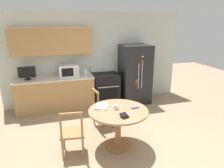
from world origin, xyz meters
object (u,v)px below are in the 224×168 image
at_px(refrigerator, 135,74).
at_px(oven_range, 106,89).
at_px(wallet, 124,116).
at_px(countertop_tv, 27,73).
at_px(candle_glass, 116,107).
at_px(dining_chair_far, 102,109).
at_px(counter_bottle, 86,73).
at_px(microwave, 69,71).
at_px(dining_chair_left, 72,133).

relative_size(refrigerator, oven_range, 1.58).
xyz_separation_m(refrigerator, wallet, (-1.19, -2.38, -0.06)).
relative_size(countertop_tv, candle_glass, 4.67).
distance_m(refrigerator, dining_chair_far, 1.82).
xyz_separation_m(counter_bottle, wallet, (0.26, -2.38, -0.21)).
distance_m(microwave, wallet, 2.61).
height_order(oven_range, dining_chair_left, oven_range).
xyz_separation_m(oven_range, microwave, (-1.01, 0.07, 0.59)).
bearing_deg(dining_chair_far, counter_bottle, 178.57).
distance_m(refrigerator, microwave, 1.90).
height_order(counter_bottle, candle_glass, counter_bottle).
bearing_deg(dining_chair_left, counter_bottle, 80.80).
height_order(refrigerator, oven_range, refrigerator).
xyz_separation_m(counter_bottle, candle_glass, (0.22, -2.03, -0.20)).
distance_m(microwave, dining_chair_far, 1.59).
distance_m(microwave, counter_bottle, 0.46).
height_order(refrigerator, candle_glass, refrigerator).
xyz_separation_m(refrigerator, countertop_tv, (-2.93, 0.08, 0.23)).
bearing_deg(dining_chair_left, countertop_tv, 119.24).
xyz_separation_m(refrigerator, microwave, (-1.88, 0.13, 0.20)).
bearing_deg(candle_glass, refrigerator, 58.85).
relative_size(countertop_tv, counter_bottle, 1.67).
bearing_deg(wallet, oven_range, 82.74).
xyz_separation_m(counter_bottle, dining_chair_far, (0.15, -1.22, -0.56)).
height_order(refrigerator, dining_chair_left, refrigerator).
height_order(microwave, candle_glass, microwave).
height_order(refrigerator, counter_bottle, refrigerator).
xyz_separation_m(dining_chair_left, candle_glass, (0.82, 0.06, 0.36)).
bearing_deg(candle_glass, counter_bottle, 96.19).
bearing_deg(countertop_tv, wallet, -54.60).
xyz_separation_m(microwave, dining_chair_far, (0.59, -1.34, -0.62)).
bearing_deg(dining_chair_far, microwave, -164.73).
distance_m(candle_glass, wallet, 0.36).
height_order(oven_range, candle_glass, oven_range).
xyz_separation_m(refrigerator, dining_chair_far, (-1.29, -1.22, -0.42)).
bearing_deg(refrigerator, countertop_tv, 178.44).
height_order(refrigerator, wallet, refrigerator).
height_order(countertop_tv, candle_glass, countertop_tv).
distance_m(dining_chair_far, candle_glass, 0.89).
relative_size(refrigerator, countertop_tv, 4.04).
relative_size(dining_chair_left, candle_glass, 9.99).
relative_size(oven_range, candle_glass, 11.97).
distance_m(countertop_tv, dining_chair_far, 2.19).
relative_size(oven_range, dining_chair_left, 1.20).
bearing_deg(microwave, wallet, -74.46).
bearing_deg(wallet, candle_glass, 95.83).
bearing_deg(candle_glass, countertop_tv, 129.13).
bearing_deg(refrigerator, counter_bottle, 179.76).
xyz_separation_m(dining_chair_far, wallet, (0.10, -1.16, 0.35)).
bearing_deg(refrigerator, oven_range, 176.49).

